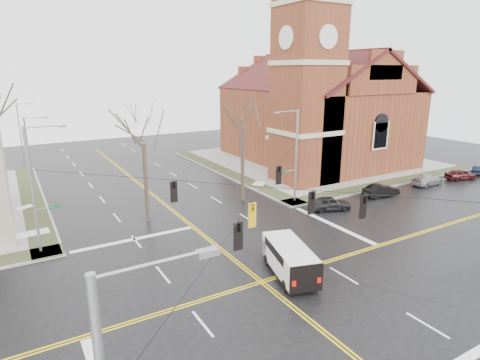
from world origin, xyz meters
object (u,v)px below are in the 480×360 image
signal_pole_ne (295,154)px  streetlight_north_a (30,152)px  signal_pole_nw (35,187)px  parked_car_b (381,190)px  parked_car_a (330,203)px  parked_car_c (427,180)px  cargo_van (288,257)px  streetlight_north_b (21,129)px  parked_car_e (479,170)px  parked_car_d (461,174)px  tree_nw_near (143,138)px  tree_ne (243,124)px  church (314,102)px

signal_pole_ne → streetlight_north_a: 27.48m
signal_pole_nw → parked_car_b: size_ratio=2.25×
parked_car_a → parked_car_b: 7.54m
signal_pole_nw → parked_car_c: (39.67, -2.83, -4.33)m
cargo_van → parked_car_c: 27.67m
streetlight_north_a → streetlight_north_b: same height
signal_pole_ne → parked_car_e: bearing=-6.3°
signal_pole_ne → streetlight_north_b: 42.61m
cargo_van → streetlight_north_b: bearing=120.8°
parked_car_d → tree_nw_near: 37.68m
signal_pole_ne → tree_nw_near: size_ratio=0.90×
signal_pole_nw → parked_car_a: size_ratio=2.29×
streetlight_north_a → parked_car_a: (23.45, -20.14, -3.80)m
tree_ne → signal_pole_nw: bearing=-171.7°
tree_nw_near → tree_ne: bearing=0.8°
signal_pole_nw → parked_car_c: signal_pole_nw is taller
church → parked_car_b: church is taller
parked_car_d → parked_car_a: bearing=105.4°
parked_car_e → parked_car_c: bearing=68.5°
cargo_van → parked_car_a: size_ratio=1.45×
streetlight_north_b → tree_nw_near: size_ratio=0.80×
parked_car_d → parked_car_b: bearing=103.9°
signal_pole_nw → parked_car_d: 45.56m
cargo_van → parked_car_b: bearing=40.3°
parked_car_d → church: bearing=43.5°
cargo_van → signal_pole_ne: bearing=67.0°
parked_car_b → parked_car_d: 13.60m
church → parked_car_c: church is taller
signal_pole_nw → parked_car_c: bearing=-4.1°
church → signal_pole_nw: (-36.09, -13.28, -3.48)m
parked_car_b → parked_car_d: parked_car_b is taller
parked_car_c → parked_car_d: 5.59m
streetlight_north_a → cargo_van: size_ratio=1.40×
cargo_van → tree_ne: bearing=86.5°
church → parked_car_a: bearing=-125.3°
parked_car_d → signal_pole_ne: bearing=96.2°
signal_pole_ne → cargo_van: (-9.26, -11.46, -3.75)m
streetlight_north_b → church: bearing=-33.2°
signal_pole_nw → parked_car_d: bearing=-4.3°
parked_car_a → tree_ne: (-5.75, 6.33, 7.09)m
streetlight_north_b → cargo_van: 49.72m
signal_pole_nw → cargo_van: (13.38, -11.46, -3.75)m
streetlight_north_b → cargo_van: size_ratio=1.40×
tree_nw_near → parked_car_e: bearing=-7.6°
parked_car_c → tree_nw_near: bearing=78.2°
tree_nw_near → cargo_van: bearing=-71.2°
tree_nw_near → parked_car_c: bearing=-9.8°
cargo_van → tree_nw_near: 15.99m
tree_ne → parked_car_b: bearing=-23.8°
church → signal_pole_ne: size_ratio=3.06×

